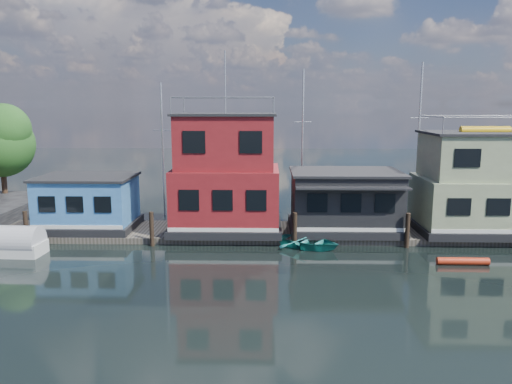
{
  "coord_description": "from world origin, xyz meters",
  "views": [
    {
      "loc": [
        -5.71,
        -21.12,
        8.85
      ],
      "look_at": [
        -6.49,
        12.0,
        3.0
      ],
      "focal_mm": 35.0,
      "sensor_mm": 36.0,
      "label": 1
    }
  ],
  "objects_px": {
    "houseboat_red": "(226,176)",
    "tarp_runabout": "(4,243)",
    "houseboat_blue": "(88,203)",
    "houseboat_green": "(481,185)",
    "dinghy_teal": "(309,241)",
    "houseboat_dark": "(345,201)",
    "red_kayak": "(463,261)"
  },
  "relations": [
    {
      "from": "houseboat_red",
      "to": "tarp_runabout",
      "type": "height_order",
      "value": "houseboat_red"
    },
    {
      "from": "houseboat_blue",
      "to": "houseboat_green",
      "type": "relative_size",
      "value": 0.76
    },
    {
      "from": "houseboat_blue",
      "to": "houseboat_green",
      "type": "distance_m",
      "value": 26.53
    },
    {
      "from": "houseboat_red",
      "to": "houseboat_green",
      "type": "height_order",
      "value": "houseboat_red"
    },
    {
      "from": "houseboat_blue",
      "to": "houseboat_red",
      "type": "relative_size",
      "value": 0.54
    },
    {
      "from": "tarp_runabout",
      "to": "dinghy_teal",
      "type": "relative_size",
      "value": 1.2
    },
    {
      "from": "houseboat_blue",
      "to": "tarp_runabout",
      "type": "height_order",
      "value": "houseboat_blue"
    },
    {
      "from": "houseboat_dark",
      "to": "houseboat_green",
      "type": "height_order",
      "value": "houseboat_green"
    },
    {
      "from": "houseboat_red",
      "to": "houseboat_dark",
      "type": "height_order",
      "value": "houseboat_red"
    },
    {
      "from": "tarp_runabout",
      "to": "red_kayak",
      "type": "relative_size",
      "value": 1.66
    },
    {
      "from": "houseboat_green",
      "to": "houseboat_blue",
      "type": "bearing_deg",
      "value": -180.0
    },
    {
      "from": "houseboat_green",
      "to": "tarp_runabout",
      "type": "relative_size",
      "value": 1.78
    },
    {
      "from": "dinghy_teal",
      "to": "tarp_runabout",
      "type": "bearing_deg",
      "value": 124.65
    },
    {
      "from": "houseboat_dark",
      "to": "houseboat_red",
      "type": "bearing_deg",
      "value": 179.86
    },
    {
      "from": "houseboat_red",
      "to": "tarp_runabout",
      "type": "xyz_separation_m",
      "value": [
        -12.89,
        -4.85,
        -3.4
      ]
    },
    {
      "from": "dinghy_teal",
      "to": "houseboat_dark",
      "type": "bearing_deg",
      "value": -12.54
    },
    {
      "from": "houseboat_dark",
      "to": "red_kayak",
      "type": "xyz_separation_m",
      "value": [
        5.71,
        -6.11,
        -2.21
      ]
    },
    {
      "from": "houseboat_red",
      "to": "tarp_runabout",
      "type": "distance_m",
      "value": 14.18
    },
    {
      "from": "houseboat_dark",
      "to": "houseboat_green",
      "type": "relative_size",
      "value": 0.88
    },
    {
      "from": "houseboat_green",
      "to": "red_kayak",
      "type": "xyz_separation_m",
      "value": [
        -3.29,
        -6.13,
        -3.34
      ]
    },
    {
      "from": "tarp_runabout",
      "to": "dinghy_teal",
      "type": "bearing_deg",
      "value": 8.46
    },
    {
      "from": "red_kayak",
      "to": "houseboat_red",
      "type": "bearing_deg",
      "value": 156.81
    },
    {
      "from": "houseboat_blue",
      "to": "red_kayak",
      "type": "distance_m",
      "value": 24.09
    },
    {
      "from": "houseboat_blue",
      "to": "houseboat_red",
      "type": "distance_m",
      "value": 9.69
    },
    {
      "from": "houseboat_blue",
      "to": "dinghy_teal",
      "type": "relative_size",
      "value": 1.62
    },
    {
      "from": "houseboat_red",
      "to": "houseboat_green",
      "type": "bearing_deg",
      "value": 0.0
    },
    {
      "from": "houseboat_blue",
      "to": "tarp_runabout",
      "type": "relative_size",
      "value": 1.35
    },
    {
      "from": "red_kayak",
      "to": "houseboat_blue",
      "type": "bearing_deg",
      "value": 166.1
    },
    {
      "from": "dinghy_teal",
      "to": "houseboat_green",
      "type": "bearing_deg",
      "value": -46.61
    },
    {
      "from": "houseboat_green",
      "to": "red_kayak",
      "type": "bearing_deg",
      "value": -118.18
    },
    {
      "from": "houseboat_red",
      "to": "houseboat_dark",
      "type": "xyz_separation_m",
      "value": [
        8.0,
        -0.02,
        -1.69
      ]
    },
    {
      "from": "houseboat_blue",
      "to": "houseboat_green",
      "type": "height_order",
      "value": "houseboat_green"
    }
  ]
}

